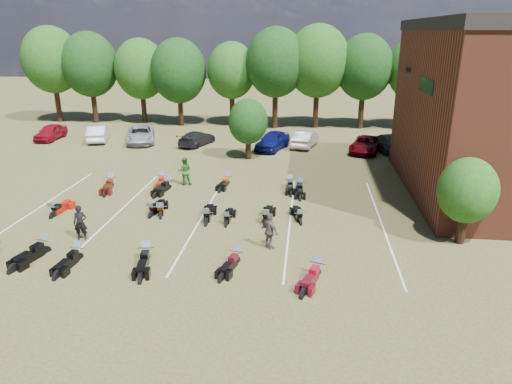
# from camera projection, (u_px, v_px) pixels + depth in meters

# --- Properties ---
(ground) EXTENTS (160.00, 160.00, 0.00)m
(ground) POSITION_uv_depth(u_px,v_px,m) (248.00, 241.00, 22.93)
(ground) COLOR brown
(ground) RESTS_ON ground
(car_0) EXTENTS (1.89, 4.35, 1.46)m
(car_0) POSITION_uv_depth(u_px,v_px,m) (51.00, 132.00, 44.06)
(car_0) COLOR maroon
(car_0) RESTS_ON ground
(car_1) EXTENTS (2.88, 4.87, 1.52)m
(car_1) POSITION_uv_depth(u_px,v_px,m) (98.00, 133.00, 43.48)
(car_1) COLOR silver
(car_1) RESTS_ON ground
(car_2) EXTENTS (4.03, 5.90, 1.50)m
(car_2) POSITION_uv_depth(u_px,v_px,m) (141.00, 135.00, 42.85)
(car_2) COLOR #93959B
(car_2) RESTS_ON ground
(car_3) EXTENTS (3.14, 4.81, 1.30)m
(car_3) POSITION_uv_depth(u_px,v_px,m) (197.00, 138.00, 41.93)
(car_3) COLOR black
(car_3) RESTS_ON ground
(car_4) EXTENTS (3.26, 5.07, 1.61)m
(car_4) POSITION_uv_depth(u_px,v_px,m) (273.00, 141.00, 40.36)
(car_4) COLOR #0B0E50
(car_4) RESTS_ON ground
(car_5) EXTENTS (2.60, 4.72, 1.47)m
(car_5) POSITION_uv_depth(u_px,v_px,m) (306.00, 139.00, 41.37)
(car_5) COLOR #A9A9A4
(car_5) RESTS_ON ground
(car_6) EXTENTS (3.52, 5.31, 1.36)m
(car_6) POSITION_uv_depth(u_px,v_px,m) (366.00, 145.00, 39.47)
(car_6) COLOR #56040C
(car_6) RESTS_ON ground
(car_7) EXTENTS (3.47, 5.43, 1.47)m
(car_7) POSITION_uv_depth(u_px,v_px,m) (387.00, 142.00, 40.09)
(car_7) COLOR #333438
(car_7) RESTS_ON ground
(person_black) EXTENTS (0.75, 0.59, 1.82)m
(person_black) POSITION_uv_depth(u_px,v_px,m) (80.00, 223.00, 22.77)
(person_black) COLOR black
(person_black) RESTS_ON ground
(person_green) EXTENTS (1.09, 0.93, 1.95)m
(person_green) POSITION_uv_depth(u_px,v_px,m) (185.00, 171.00, 30.99)
(person_green) COLOR #2C6325
(person_green) RESTS_ON ground
(person_grey) EXTENTS (1.09, 1.04, 1.82)m
(person_grey) POSITION_uv_depth(u_px,v_px,m) (270.00, 231.00, 21.82)
(person_grey) COLOR #534C47
(person_grey) RESTS_ON ground
(motorcycle_1) EXTENTS (1.35, 2.64, 1.41)m
(motorcycle_1) POSITION_uv_depth(u_px,v_px,m) (45.00, 253.00, 21.63)
(motorcycle_1) COLOR black
(motorcycle_1) RESTS_ON ground
(motorcycle_2) EXTENTS (0.89, 2.34, 1.28)m
(motorcycle_2) POSITION_uv_depth(u_px,v_px,m) (78.00, 260.00, 21.02)
(motorcycle_2) COLOR black
(motorcycle_2) RESTS_ON ground
(motorcycle_3) EXTENTS (1.23, 2.56, 1.37)m
(motorcycle_3) POSITION_uv_depth(u_px,v_px,m) (147.00, 261.00, 20.92)
(motorcycle_3) COLOR black
(motorcycle_3) RESTS_ON ground
(motorcycle_5) EXTENTS (1.23, 2.32, 1.23)m
(motorcycle_5) POSITION_uv_depth(u_px,v_px,m) (236.00, 263.00, 20.70)
(motorcycle_5) COLOR black
(motorcycle_5) RESTS_ON ground
(motorcycle_6) EXTENTS (1.50, 2.50, 1.33)m
(motorcycle_6) POSITION_uv_depth(u_px,v_px,m) (317.00, 276.00, 19.62)
(motorcycle_6) COLOR #4C0A14
(motorcycle_6) RESTS_ON ground
(motorcycle_7) EXTENTS (0.97, 2.37, 1.29)m
(motorcycle_7) POSITION_uv_depth(u_px,v_px,m) (54.00, 217.00, 25.85)
(motorcycle_7) COLOR #9E170B
(motorcycle_7) RESTS_ON ground
(motorcycle_8) EXTENTS (1.31, 2.48, 1.32)m
(motorcycle_8) POSITION_uv_depth(u_px,v_px,m) (161.00, 217.00, 25.82)
(motorcycle_8) COLOR black
(motorcycle_8) RESTS_ON ground
(motorcycle_9) EXTENTS (0.96, 2.55, 1.40)m
(motorcycle_9) POSITION_uv_depth(u_px,v_px,m) (206.00, 224.00, 24.90)
(motorcycle_9) COLOR black
(motorcycle_9) RESTS_ON ground
(motorcycle_10) EXTENTS (0.98, 2.35, 1.27)m
(motorcycle_10) POSITION_uv_depth(u_px,v_px,m) (151.00, 217.00, 25.90)
(motorcycle_10) COLOR black
(motorcycle_10) RESTS_ON ground
(motorcycle_11) EXTENTS (0.69, 2.14, 1.19)m
(motorcycle_11) POSITION_uv_depth(u_px,v_px,m) (226.00, 226.00, 24.73)
(motorcycle_11) COLOR black
(motorcycle_11) RESTS_ON ground
(motorcycle_12) EXTENTS (0.90, 2.49, 1.37)m
(motorcycle_12) POSITION_uv_depth(u_px,v_px,m) (266.00, 225.00, 24.77)
(motorcycle_12) COLOR black
(motorcycle_12) RESTS_ON ground
(motorcycle_13) EXTENTS (1.17, 2.33, 1.24)m
(motorcycle_13) POSITION_uv_depth(u_px,v_px,m) (300.00, 223.00, 24.99)
(motorcycle_13) COLOR black
(motorcycle_13) RESTS_ON ground
(motorcycle_14) EXTENTS (1.18, 2.55, 1.37)m
(motorcycle_14) POSITION_uv_depth(u_px,v_px,m) (112.00, 187.00, 30.81)
(motorcycle_14) COLOR #420C09
(motorcycle_14) RESTS_ON ground
(motorcycle_15) EXTENTS (0.97, 2.25, 1.22)m
(motorcycle_15) POSITION_uv_depth(u_px,v_px,m) (163.00, 184.00, 31.45)
(motorcycle_15) COLOR maroon
(motorcycle_15) RESTS_ON ground
(motorcycle_16) EXTENTS (1.19, 2.45, 1.31)m
(motorcycle_16) POSITION_uv_depth(u_px,v_px,m) (168.00, 189.00, 30.42)
(motorcycle_16) COLOR black
(motorcycle_16) RESTS_ON ground
(motorcycle_17) EXTENTS (1.00, 2.25, 1.21)m
(motorcycle_17) POSITION_uv_depth(u_px,v_px,m) (227.00, 185.00, 31.33)
(motorcycle_17) COLOR black
(motorcycle_17) RESTS_ON ground
(motorcycle_18) EXTENTS (0.89, 2.28, 1.25)m
(motorcycle_18) POSITION_uv_depth(u_px,v_px,m) (290.00, 188.00, 30.71)
(motorcycle_18) COLOR black
(motorcycle_18) RESTS_ON ground
(motorcycle_19) EXTENTS (0.86, 2.09, 1.13)m
(motorcycle_19) POSITION_uv_depth(u_px,v_px,m) (300.00, 188.00, 30.59)
(motorcycle_19) COLOR black
(motorcycle_19) RESTS_ON ground
(motorcycle_20) EXTENTS (0.81, 2.31, 1.27)m
(motorcycle_20) POSITION_uv_depth(u_px,v_px,m) (300.00, 191.00, 30.01)
(motorcycle_20) COLOR black
(motorcycle_20) RESTS_ON ground
(tree_line) EXTENTS (56.00, 6.00, 9.79)m
(tree_line) POSITION_uv_depth(u_px,v_px,m) (274.00, 68.00, 48.09)
(tree_line) COLOR black
(tree_line) RESTS_ON ground
(young_tree_near_building) EXTENTS (2.80, 2.80, 4.16)m
(young_tree_near_building) POSITION_uv_depth(u_px,v_px,m) (467.00, 191.00, 21.83)
(young_tree_near_building) COLOR black
(young_tree_near_building) RESTS_ON ground
(young_tree_midfield) EXTENTS (3.20, 3.20, 4.70)m
(young_tree_midfield) POSITION_uv_depth(u_px,v_px,m) (248.00, 122.00, 36.63)
(young_tree_midfield) COLOR black
(young_tree_midfield) RESTS_ON ground
(parking_lines) EXTENTS (20.10, 14.00, 0.01)m
(parking_lines) POSITION_uv_depth(u_px,v_px,m) (203.00, 216.00, 26.06)
(parking_lines) COLOR silver
(parking_lines) RESTS_ON ground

